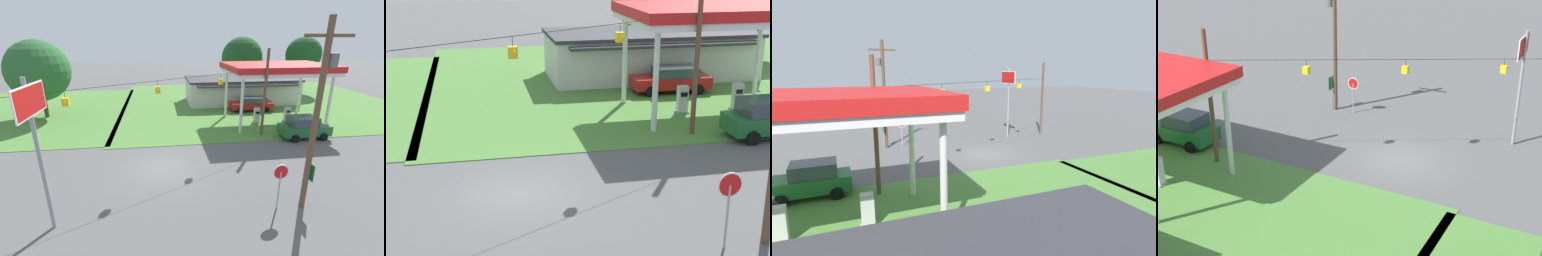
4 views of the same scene
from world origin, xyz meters
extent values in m
plane|color=#565656|center=(0.00, 0.00, 0.00)|extent=(160.00, 160.00, 0.00)
cube|color=#4C7F38|center=(13.54, 17.57, 0.02)|extent=(36.00, 28.00, 0.04)
cube|color=#4C7F38|center=(-16.00, 16.00, 0.02)|extent=(24.00, 24.00, 0.04)
cube|color=silver|center=(11.54, 8.44, 5.18)|extent=(9.64, 6.54, 0.35)
cube|color=red|center=(11.54, 8.44, 5.63)|extent=(9.84, 6.74, 0.55)
cylinder|color=silver|center=(7.32, 5.77, 2.50)|extent=(0.28, 0.28, 5.01)
cylinder|color=silver|center=(15.76, 5.77, 2.50)|extent=(0.28, 0.28, 5.01)
cylinder|color=silver|center=(7.32, 11.10, 2.50)|extent=(0.28, 0.28, 5.01)
cylinder|color=silver|center=(15.76, 11.10, 2.50)|extent=(0.28, 0.28, 5.01)
cube|color=silver|center=(11.06, 17.57, 1.51)|extent=(14.24, 6.04, 3.02)
cube|color=#333338|center=(11.06, 17.57, 3.14)|extent=(14.54, 6.34, 0.24)
cube|color=#333338|center=(11.06, 14.20, 2.77)|extent=(12.82, 0.70, 0.20)
cube|color=gray|center=(9.89, 8.44, 0.06)|extent=(0.71, 0.56, 0.12)
cube|color=silver|center=(9.89, 8.44, 0.84)|extent=(0.55, 0.40, 1.45)
cube|color=black|center=(9.89, 8.22, 1.13)|extent=(0.39, 0.03, 0.24)
cube|color=gray|center=(13.18, 8.44, 0.06)|extent=(0.71, 0.56, 0.12)
cube|color=silver|center=(13.18, 8.44, 0.84)|extent=(0.55, 0.40, 1.45)
cube|color=black|center=(13.18, 8.22, 1.13)|extent=(0.39, 0.03, 0.24)
cube|color=#1E602D|center=(12.47, 3.94, 0.76)|extent=(4.20, 1.93, 0.84)
cube|color=#333D47|center=(12.22, 3.94, 1.55)|extent=(2.32, 1.75, 0.74)
cylinder|color=black|center=(13.74, 4.91, 0.34)|extent=(0.68, 0.23, 0.68)
cylinder|color=black|center=(13.78, 3.02, 0.34)|extent=(0.68, 0.23, 0.68)
cylinder|color=black|center=(11.16, 4.86, 0.34)|extent=(0.68, 0.23, 0.68)
cylinder|color=black|center=(11.20, 2.97, 0.34)|extent=(0.68, 0.23, 0.68)
cube|color=#AD1414|center=(10.90, 12.93, 0.70)|extent=(4.99, 1.95, 0.72)
cube|color=#333D47|center=(11.20, 12.92, 1.36)|extent=(2.76, 1.76, 0.60)
cylinder|color=black|center=(9.35, 12.02, 0.34)|extent=(0.68, 0.23, 0.68)
cylinder|color=black|center=(9.39, 13.91, 0.34)|extent=(0.68, 0.23, 0.68)
cylinder|color=black|center=(12.42, 11.95, 0.34)|extent=(0.68, 0.23, 0.68)
cylinder|color=black|center=(12.46, 13.84, 0.34)|extent=(0.68, 0.23, 0.68)
cylinder|color=#99999E|center=(5.80, -5.16, 1.05)|extent=(0.08, 0.08, 2.10)
cylinder|color=white|center=(5.80, -5.16, 2.10)|extent=(0.80, 0.03, 0.80)
cylinder|color=red|center=(5.80, -5.16, 2.10)|extent=(0.70, 0.03, 0.70)
cylinder|color=gray|center=(-5.02, -5.11, 3.45)|extent=(0.18, 0.18, 6.90)
cube|color=white|center=(-4.92, -5.11, 5.99)|extent=(0.06, 2.58, 1.22)
cube|color=red|center=(-4.92, -5.11, 5.99)|extent=(0.07, 2.46, 1.10)
cylinder|color=gray|center=(7.37, -5.00, 1.20)|extent=(0.07, 0.07, 2.40)
cube|color=#146B33|center=(7.42, -5.00, 1.95)|extent=(0.04, 0.70, 0.90)
cylinder|color=brown|center=(7.17, -5.14, 4.59)|extent=(0.28, 0.28, 9.18)
cube|color=brown|center=(7.17, -5.14, 8.38)|extent=(2.20, 0.14, 0.14)
cylinder|color=#59595B|center=(7.52, -5.14, 7.38)|extent=(0.44, 0.44, 0.60)
cylinder|color=brown|center=(9.04, 5.00, 3.75)|extent=(0.24, 0.24, 7.50)
cylinder|color=black|center=(0.00, 0.00, 5.85)|extent=(18.09, 10.02, 0.02)
cylinder|color=black|center=(-4.52, -2.50, 5.68)|extent=(0.02, 0.02, 0.35)
cube|color=yellow|center=(-4.52, -2.50, 5.30)|extent=(0.32, 0.32, 0.40)
sphere|color=yellow|center=(-4.52, -2.67, 5.30)|extent=(0.28, 0.28, 0.28)
cylinder|color=black|center=(0.00, 0.00, 5.68)|extent=(0.02, 0.02, 0.35)
cube|color=yellow|center=(0.00, 0.00, 5.30)|extent=(0.32, 0.32, 0.40)
sphere|color=yellow|center=(0.00, -0.17, 5.30)|extent=(0.28, 0.28, 0.28)
cylinder|color=black|center=(4.52, 2.50, 5.68)|extent=(0.02, 0.02, 0.35)
cube|color=yellow|center=(4.52, 2.50, 5.30)|extent=(0.32, 0.32, 0.40)
sphere|color=yellow|center=(4.52, 2.33, 5.30)|extent=(0.28, 0.28, 0.28)
cylinder|color=#4C3828|center=(13.82, 26.21, 1.26)|extent=(0.44, 0.44, 2.53)
sphere|color=#19471E|center=(13.82, 26.21, 5.17)|extent=(6.61, 6.61, 6.61)
cylinder|color=#4C3828|center=(-12.20, 13.38, 1.27)|extent=(0.44, 0.44, 2.54)
sphere|color=#28602D|center=(-12.20, 13.38, 5.05)|extent=(6.29, 6.29, 6.29)
cylinder|color=#4C3828|center=(22.57, 22.96, 1.85)|extent=(0.44, 0.44, 3.70)
sphere|color=#19471E|center=(22.57, 22.96, 5.82)|extent=(5.31, 5.31, 5.31)
camera|label=1|loc=(0.01, -15.56, 8.30)|focal=24.00mm
camera|label=2|loc=(-1.43, -18.29, 8.64)|focal=50.00mm
camera|label=3|loc=(10.61, 21.05, 6.73)|focal=28.00mm
camera|label=4|loc=(-10.09, 25.03, 13.55)|focal=50.00mm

